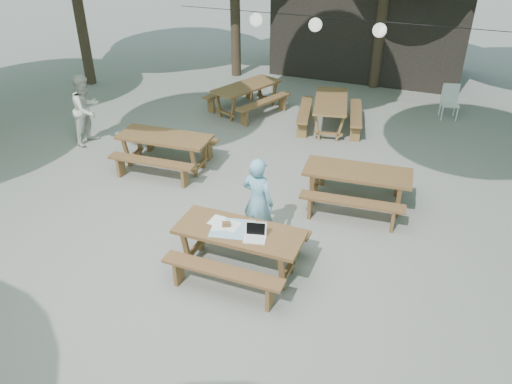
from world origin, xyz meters
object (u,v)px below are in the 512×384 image
at_px(second_person, 87,109).
at_px(plastic_chair, 449,109).
at_px(picnic_table_nw, 166,151).
at_px(woman, 258,201).
at_px(main_picnic_table, 240,249).

relative_size(second_person, plastic_chair, 1.86).
height_order(picnic_table_nw, second_person, second_person).
xyz_separation_m(woman, plastic_chair, (2.74, 7.08, -0.54)).
bearing_deg(main_picnic_table, second_person, 149.43).
distance_m(main_picnic_table, woman, 0.92).
bearing_deg(picnic_table_nw, second_person, 165.21).
relative_size(woman, second_person, 0.95).
xyz_separation_m(main_picnic_table, woman, (-0.02, 0.83, 0.41)).
xyz_separation_m(main_picnic_table, picnic_table_nw, (-2.89, 2.64, 0.00)).
height_order(main_picnic_table, plastic_chair, plastic_chair).
relative_size(main_picnic_table, picnic_table_nw, 0.98).
bearing_deg(picnic_table_nw, plastic_chair, 39.74).
bearing_deg(picnic_table_nw, woman, -35.67).
height_order(main_picnic_table, picnic_table_nw, same).
bearing_deg(second_person, plastic_chair, -57.42).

